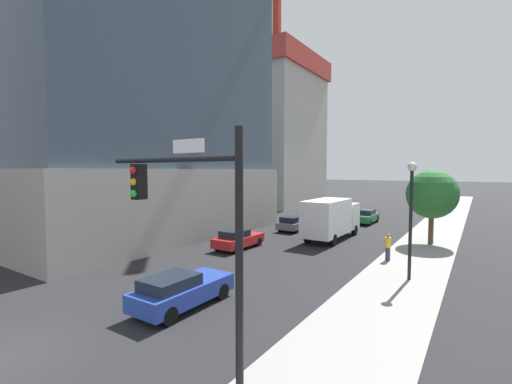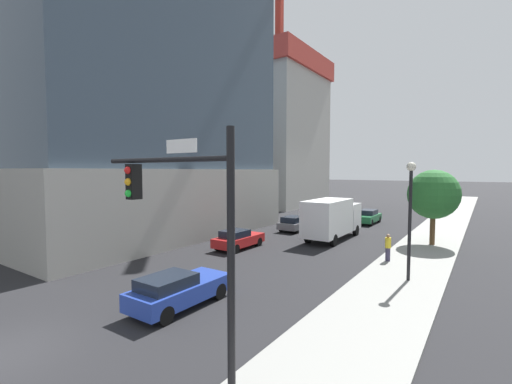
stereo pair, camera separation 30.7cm
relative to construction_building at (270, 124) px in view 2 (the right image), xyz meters
name	(u,v)px [view 2 (the right image)]	position (x,y,z in m)	size (l,w,h in m)	color
sidewalk	(420,256)	(26.03, -23.64, -12.97)	(4.02, 120.00, 0.15)	gray
construction_building	(270,124)	(0.00, 0.00, 0.00)	(22.79, 22.77, 31.37)	#B2AFA8
traffic_light_pole	(185,213)	(22.88, -41.14, -8.58)	(4.81, 0.48, 6.47)	black
street_lamp	(410,203)	(26.40, -29.51, -9.07)	(0.44, 0.44, 5.84)	black
street_tree	(434,194)	(26.27, -19.70, -9.20)	(3.59, 3.59, 5.50)	brown
car_red	(238,239)	(14.86, -28.23, -12.36)	(1.80, 4.10, 1.38)	red
car_blue	(178,290)	(19.23, -38.03, -12.30)	(1.81, 4.41, 1.45)	#233D9E
car_green	(368,217)	(19.23, -11.34, -12.31)	(1.75, 4.34, 1.46)	#1E6638
car_gray	(296,223)	(14.86, -19.37, -12.35)	(1.84, 4.21, 1.37)	slate
box_truck	(332,217)	(19.23, -21.47, -11.22)	(2.36, 7.43, 3.29)	silver
pedestrian_yellow_shirt	(388,247)	(24.69, -26.32, -12.06)	(0.34, 0.34, 1.63)	#38334C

